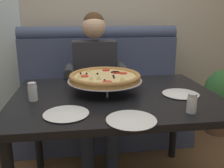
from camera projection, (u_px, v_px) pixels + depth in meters
back_wall_with_window at (96, 1)px, 2.85m from camera, size 6.00×0.12×2.80m
booth_bench at (102, 99)px, 2.58m from camera, size 1.70×0.78×1.13m
dining_table at (115, 107)px, 1.61m from camera, size 1.31×0.95×0.75m
diner_main at (96, 76)px, 2.23m from camera, size 0.54×0.64×1.27m
pizza at (105, 77)px, 1.64m from camera, size 0.50×0.50×0.13m
shaker_parmesan at (33, 93)px, 1.47m from camera, size 0.05×0.05×0.11m
shaker_oregano at (192, 105)px, 1.29m from camera, size 0.05×0.05×0.10m
plate_near_left at (181, 93)px, 1.59m from camera, size 0.23×0.23×0.02m
plate_near_right at (131, 119)px, 1.20m from camera, size 0.25×0.25×0.02m
plate_far_side at (66, 113)px, 1.27m from camera, size 0.24×0.24×0.02m
potted_plant at (220, 99)px, 2.61m from camera, size 0.36×0.36×0.70m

